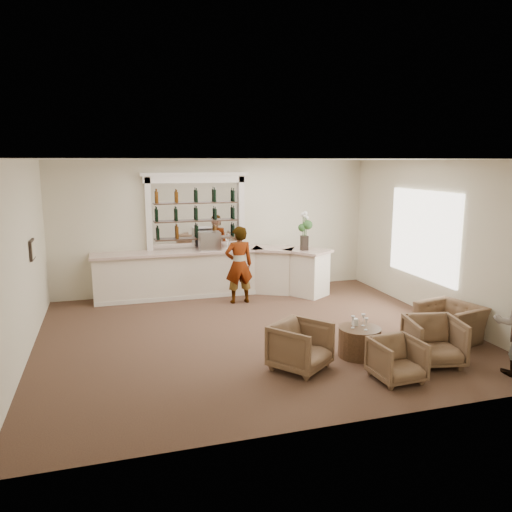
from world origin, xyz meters
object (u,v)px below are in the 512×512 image
(cocktail_table, at_px, (359,342))
(armchair_far, at_px, (450,322))
(bar_counter, at_px, (214,273))
(armchair_right, at_px, (434,341))
(sommelier, at_px, (239,265))
(espresso_machine, at_px, (210,241))
(flower_vase, at_px, (305,229))
(armchair_center, at_px, (397,360))
(armchair_left, at_px, (301,346))

(cocktail_table, xyz_separation_m, armchair_far, (2.00, 0.24, 0.09))
(bar_counter, distance_m, armchair_right, 5.78)
(sommelier, bearing_deg, espresso_machine, -58.83)
(armchair_far, distance_m, flower_vase, 4.15)
(flower_vase, bearing_deg, bar_counter, 163.19)
(armchair_far, height_order, flower_vase, flower_vase)
(cocktail_table, bearing_deg, flower_vase, 81.96)
(bar_counter, distance_m, sommelier, 0.95)
(armchair_center, xyz_separation_m, flower_vase, (0.47, 4.92, 1.34))
(cocktail_table, xyz_separation_m, armchair_right, (1.00, -0.65, 0.14))
(cocktail_table, bearing_deg, armchair_far, 6.88)
(espresso_machine, bearing_deg, cocktail_table, -68.25)
(cocktail_table, distance_m, flower_vase, 4.18)
(bar_counter, height_order, armchair_left, bar_counter)
(bar_counter, height_order, armchair_center, bar_counter)
(flower_vase, bearing_deg, armchair_center, -95.49)
(armchair_left, xyz_separation_m, espresso_machine, (-0.49, 4.80, 0.98))
(armchair_left, relative_size, armchair_right, 0.98)
(bar_counter, relative_size, cocktail_table, 8.03)
(espresso_machine, bearing_deg, bar_counter, -28.84)
(cocktail_table, xyz_separation_m, armchair_left, (-1.16, -0.22, 0.13))
(sommelier, distance_m, armchair_left, 4.01)
(sommelier, xyz_separation_m, armchair_center, (1.21, -4.78, -0.58))
(bar_counter, xyz_separation_m, flower_vase, (2.11, -0.64, 1.09))
(sommelier, xyz_separation_m, espresso_machine, (-0.52, 0.83, 0.46))
(cocktail_table, relative_size, espresso_machine, 1.41)
(espresso_machine, bearing_deg, armchair_far, -47.98)
(armchair_left, bearing_deg, cocktail_table, -26.70)
(sommelier, bearing_deg, cocktail_table, 105.80)
(armchair_right, bearing_deg, armchair_center, -145.62)
(cocktail_table, distance_m, espresso_machine, 4.99)
(armchair_left, relative_size, armchair_far, 0.81)
(sommelier, relative_size, flower_vase, 1.93)
(cocktail_table, bearing_deg, armchair_right, -32.97)
(armchair_center, bearing_deg, espresso_machine, 104.13)
(espresso_machine, xyz_separation_m, flower_vase, (2.20, -0.69, 0.31))
(cocktail_table, distance_m, armchair_center, 1.03)
(armchair_right, distance_m, armchair_far, 1.34)
(bar_counter, xyz_separation_m, armchair_center, (1.64, -5.56, -0.25))
(armchair_right, bearing_deg, armchair_far, 53.49)
(armchair_left, relative_size, espresso_machine, 1.65)
(armchair_far, relative_size, flower_vase, 1.10)
(armchair_right, xyz_separation_m, flower_vase, (-0.45, 4.54, 1.28))
(armchair_right, relative_size, espresso_machine, 1.68)
(bar_counter, height_order, armchair_right, bar_counter)
(sommelier, xyz_separation_m, flower_vase, (1.68, 0.14, 0.76))
(bar_counter, height_order, espresso_machine, espresso_machine)
(armchair_left, bearing_deg, armchair_center, -70.59)
(armchair_far, bearing_deg, flower_vase, -172.44)
(sommelier, height_order, armchair_right, sommelier)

